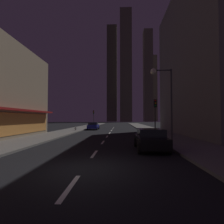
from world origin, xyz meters
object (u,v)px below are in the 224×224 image
at_px(car_parked_far, 93,126).
at_px(traffic_light_near_right, 155,109).
at_px(street_lamp_right, 162,86).
at_px(fire_hydrant_far_left, 76,129).
at_px(traffic_light_far_left, 94,115).
at_px(car_parked_near, 150,139).

relative_size(car_parked_far, traffic_light_near_right, 1.01).
height_order(traffic_light_near_right, street_lamp_right, street_lamp_right).
xyz_separation_m(traffic_light_near_right, street_lamp_right, (-0.12, -3.92, 1.87)).
height_order(fire_hydrant_far_left, traffic_light_far_left, traffic_light_far_left).
distance_m(fire_hydrant_far_left, traffic_light_far_left, 17.61).
relative_size(traffic_light_near_right, traffic_light_far_left, 1.00).
distance_m(car_parked_far, traffic_light_far_left, 13.26).
xyz_separation_m(traffic_light_near_right, traffic_light_far_left, (-11.00, 26.66, 0.00)).
height_order(car_parked_near, car_parked_far, same).
bearing_deg(car_parked_near, traffic_light_far_left, 104.70).
height_order(car_parked_far, traffic_light_near_right, traffic_light_near_right).
bearing_deg(traffic_light_near_right, fire_hydrant_far_left, 140.89).
relative_size(fire_hydrant_far_left, traffic_light_near_right, 0.16).
distance_m(car_parked_far, traffic_light_near_right, 16.69).
xyz_separation_m(car_parked_far, traffic_light_near_right, (9.10, -13.77, 2.45)).
distance_m(car_parked_far, fire_hydrant_far_left, 5.07).
bearing_deg(car_parked_far, traffic_light_far_left, 98.38).
relative_size(traffic_light_far_left, street_lamp_right, 0.64).
height_order(car_parked_far, traffic_light_far_left, traffic_light_far_left).
height_order(traffic_light_near_right, traffic_light_far_left, same).
bearing_deg(fire_hydrant_far_left, traffic_light_far_left, 88.68).
xyz_separation_m(fire_hydrant_far_left, street_lamp_right, (11.28, -13.19, 4.61)).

